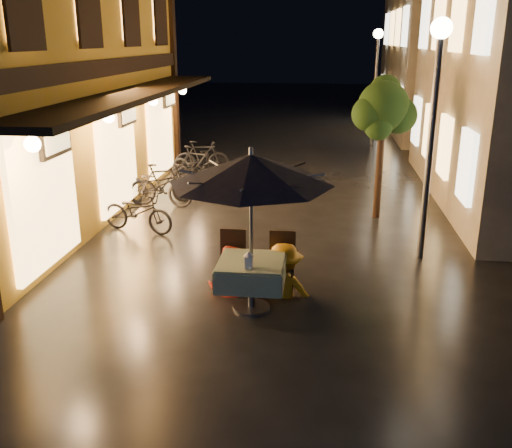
# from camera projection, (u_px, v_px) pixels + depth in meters

# --- Properties ---
(ground) EXTENTS (90.00, 90.00, 0.00)m
(ground) POSITION_uv_depth(u_px,v_px,m) (246.00, 296.00, 9.05)
(ground) COLOR black
(ground) RESTS_ON ground
(west_building) EXTENTS (5.90, 11.40, 7.40)m
(west_building) POSITION_uv_depth(u_px,v_px,m) (7.00, 47.00, 12.31)
(west_building) COLOR gold
(west_building) RESTS_ON ground
(east_building_far) EXTENTS (7.30, 10.30, 7.30)m
(east_building_far) POSITION_uv_depth(u_px,v_px,m) (478.00, 44.00, 24.07)
(east_building_far) COLOR #B8A88E
(east_building_far) RESTS_ON ground
(street_tree) EXTENTS (1.43, 1.20, 3.15)m
(street_tree) POSITION_uv_depth(u_px,v_px,m) (384.00, 110.00, 12.29)
(street_tree) COLOR black
(street_tree) RESTS_ON ground
(streetlamp_near) EXTENTS (0.36, 0.36, 4.23)m
(streetlamp_near) POSITION_uv_depth(u_px,v_px,m) (435.00, 98.00, 9.70)
(streetlamp_near) COLOR #59595E
(streetlamp_near) RESTS_ON ground
(streetlamp_far) EXTENTS (0.36, 0.36, 4.23)m
(streetlamp_far) POSITION_uv_depth(u_px,v_px,m) (376.00, 66.00, 21.03)
(streetlamp_far) COLOR #59595E
(streetlamp_far) RESTS_ON ground
(cafe_table) EXTENTS (0.99, 0.99, 0.78)m
(cafe_table) POSITION_uv_depth(u_px,v_px,m) (251.00, 273.00, 8.44)
(cafe_table) COLOR #59595E
(cafe_table) RESTS_ON ground
(patio_umbrella) EXTENTS (2.36, 2.36, 2.46)m
(patio_umbrella) POSITION_uv_depth(u_px,v_px,m) (251.00, 169.00, 7.95)
(patio_umbrella) COLOR #59595E
(patio_umbrella) RESTS_ON ground
(cafe_chair_left) EXTENTS (0.42, 0.42, 0.97)m
(cafe_chair_left) POSITION_uv_depth(u_px,v_px,m) (232.00, 256.00, 9.19)
(cafe_chair_left) COLOR black
(cafe_chair_left) RESTS_ON ground
(cafe_chair_right) EXTENTS (0.42, 0.42, 0.97)m
(cafe_chair_right) POSITION_uv_depth(u_px,v_px,m) (282.00, 259.00, 9.10)
(cafe_chair_right) COLOR black
(cafe_chair_right) RESTS_ON ground
(table_lantern) EXTENTS (0.16, 0.16, 0.25)m
(table_lantern) POSITION_uv_depth(u_px,v_px,m) (249.00, 259.00, 8.07)
(table_lantern) COLOR white
(table_lantern) RESTS_ON cafe_table
(person_orange) EXTENTS (0.79, 0.64, 1.51)m
(person_orange) POSITION_uv_depth(u_px,v_px,m) (229.00, 247.00, 8.99)
(person_orange) COLOR red
(person_orange) RESTS_ON ground
(person_yellow) EXTENTS (1.07, 0.61, 1.65)m
(person_yellow) POSITION_uv_depth(u_px,v_px,m) (284.00, 245.00, 8.87)
(person_yellow) COLOR #FFA815
(person_yellow) RESTS_ON ground
(bicycle_0) EXTENTS (1.74, 1.00, 0.86)m
(bicycle_0) POSITION_uv_depth(u_px,v_px,m) (138.00, 212.00, 11.92)
(bicycle_0) COLOR black
(bicycle_0) RESTS_ON ground
(bicycle_1) EXTENTS (1.75, 1.10, 1.02)m
(bicycle_1) POSITION_uv_depth(u_px,v_px,m) (163.00, 184.00, 13.91)
(bicycle_1) COLOR black
(bicycle_1) RESTS_ON ground
(bicycle_2) EXTENTS (2.00, 1.09, 0.99)m
(bicycle_2) POSITION_uv_depth(u_px,v_px,m) (157.00, 185.00, 13.83)
(bicycle_2) COLOR black
(bicycle_2) RESTS_ON ground
(bicycle_3) EXTENTS (1.77, 1.15, 1.04)m
(bicycle_3) POSITION_uv_depth(u_px,v_px,m) (196.00, 165.00, 15.94)
(bicycle_3) COLOR black
(bicycle_3) RESTS_ON ground
(bicycle_4) EXTENTS (1.59, 0.66, 0.82)m
(bicycle_4) POSITION_uv_depth(u_px,v_px,m) (199.00, 170.00, 15.83)
(bicycle_4) COLOR black
(bicycle_4) RESTS_ON ground
(bicycle_5) EXTENTS (1.68, 0.76, 0.98)m
(bicycle_5) POSITION_uv_depth(u_px,v_px,m) (202.00, 157.00, 17.17)
(bicycle_5) COLOR black
(bicycle_5) RESTS_ON ground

